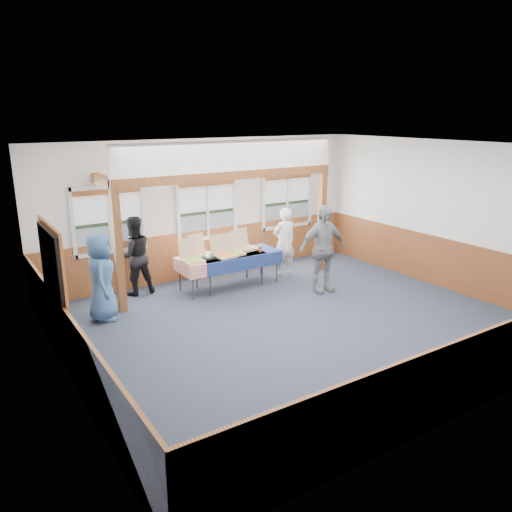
{
  "coord_description": "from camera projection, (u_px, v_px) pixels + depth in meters",
  "views": [
    {
      "loc": [
        -5.24,
        -6.78,
        3.74
      ],
      "look_at": [
        -0.23,
        1.0,
        1.08
      ],
      "focal_mm": 35.0,
      "sensor_mm": 36.0,
      "label": 1
    }
  ],
  "objects": [
    {
      "name": "drink_glass",
      "position": [
        260.0,
        249.0,
        11.1
      ],
      "size": [
        0.07,
        0.07,
        0.15
      ],
      "primitive_type": "cylinder",
      "color": "#914818",
      "rests_on": "table_right"
    },
    {
      "name": "table_left",
      "position": [
        237.0,
        255.0,
        11.07
      ],
      "size": [
        2.04,
        1.38,
        0.76
      ],
      "rotation": [
        0.0,
        0.0,
        -0.3
      ],
      "color": "#303030",
      "rests_on": "floor"
    },
    {
      "name": "window_right",
      "position": [
        287.0,
        197.0,
        12.77
      ],
      "size": [
        1.56,
        0.1,
        1.46
      ],
      "color": "silver",
      "rests_on": "wall_back"
    },
    {
      "name": "wainscot_right",
      "position": [
        438.0,
        261.0,
        11.16
      ],
      "size": [
        0.05,
        6.98,
        1.1
      ],
      "primitive_type": "cube",
      "color": "brown",
      "rests_on": "floor"
    },
    {
      "name": "wainscot_back",
      "position": [
        208.0,
        252.0,
        11.9
      ],
      "size": [
        7.98,
        0.05,
        1.1
      ],
      "primitive_type": "cube",
      "color": "brown",
      "rests_on": "floor"
    },
    {
      "name": "post_left",
      "position": [
        119.0,
        252.0,
        9.47
      ],
      "size": [
        0.15,
        0.15,
        2.4
      ],
      "primitive_type": "cube",
      "color": "#5B2A14",
      "rests_on": "floor"
    },
    {
      "name": "person_grey",
      "position": [
        323.0,
        249.0,
        10.65
      ],
      "size": [
        1.17,
        0.62,
        1.89
      ],
      "primitive_type": "imported",
      "rotation": [
        0.0,
        0.0,
        -0.15
      ],
      "color": "gray",
      "rests_on": "floor"
    },
    {
      "name": "window_mid",
      "position": [
        207.0,
        205.0,
        11.57
      ],
      "size": [
        1.56,
        0.1,
        1.46
      ],
      "color": "silver",
      "rests_on": "wall_back"
    },
    {
      "name": "wall_left",
      "position": [
        61.0,
        278.0,
        6.72
      ],
      "size": [
        0.0,
        8.0,
        8.0
      ],
      "primitive_type": "plane",
      "rotation": [
        1.57,
        0.0,
        1.57
      ],
      "color": "silver",
      "rests_on": "floor"
    },
    {
      "name": "pizza_box_f",
      "position": [
        243.0,
        247.0,
        11.32
      ],
      "size": [
        0.39,
        0.47,
        0.42
      ],
      "rotation": [
        0.0,
        0.0,
        0.01
      ],
      "color": "tan",
      "rests_on": "table_right"
    },
    {
      "name": "pizza_box_d",
      "position": [
        202.0,
        253.0,
        10.83
      ],
      "size": [
        0.5,
        0.56,
        0.44
      ],
      "rotation": [
        0.0,
        0.0,
        0.21
      ],
      "color": "tan",
      "rests_on": "table_right"
    },
    {
      "name": "table_right",
      "position": [
        221.0,
        258.0,
        10.9
      ],
      "size": [
        2.05,
        1.41,
        0.76
      ],
      "rotation": [
        0.0,
        0.0,
        -0.31
      ],
      "color": "#303030",
      "rests_on": "floor"
    },
    {
      "name": "pizza_box_a",
      "position": [
        224.0,
        254.0,
        10.74
      ],
      "size": [
        0.45,
        0.53,
        0.45
      ],
      "rotation": [
        0.0,
        0.0,
        0.09
      ],
      "color": "tan",
      "rests_on": "table_left"
    },
    {
      "name": "woman_black",
      "position": [
        134.0,
        256.0,
        10.5
      ],
      "size": [
        0.83,
        0.65,
        1.69
      ],
      "primitive_type": "imported",
      "rotation": [
        0.0,
        0.0,
        3.15
      ],
      "color": "black",
      "rests_on": "floor"
    },
    {
      "name": "veggie_tray",
      "position": [
        207.0,
        256.0,
        10.66
      ],
      "size": [
        0.42,
        0.42,
        0.09
      ],
      "color": "black",
      "rests_on": "table_left"
    },
    {
      "name": "man_blue",
      "position": [
        101.0,
        277.0,
        9.18
      ],
      "size": [
        0.75,
        0.94,
        1.66
      ],
      "primitive_type": "imported",
      "rotation": [
        0.0,
        0.0,
        1.26
      ],
      "color": "#385C8E",
      "rests_on": "floor"
    },
    {
      "name": "wall_right",
      "position": [
        443.0,
        215.0,
        10.88
      ],
      "size": [
        0.0,
        8.0,
        8.0
      ],
      "primitive_type": "plane",
      "rotation": [
        1.57,
        0.0,
        -1.57
      ],
      "color": "silver",
      "rests_on": "floor"
    },
    {
      "name": "wall_back",
      "position": [
        206.0,
        208.0,
        11.63
      ],
      "size": [
        8.0,
        0.0,
        8.0
      ],
      "primitive_type": "plane",
      "rotation": [
        1.57,
        0.0,
        0.0
      ],
      "color": "silver",
      "rests_on": "floor"
    },
    {
      "name": "post_right",
      "position": [
        322.0,
        222.0,
        12.07
      ],
      "size": [
        0.15,
        0.15,
        2.4
      ],
      "primitive_type": "cube",
      "color": "#5B2A14",
      "rests_on": "floor"
    },
    {
      "name": "woman_white",
      "position": [
        284.0,
        242.0,
        11.74
      ],
      "size": [
        0.62,
        0.43,
        1.63
      ],
      "primitive_type": "imported",
      "rotation": [
        0.0,
        0.0,
        3.08
      ],
      "color": "white",
      "rests_on": "floor"
    },
    {
      "name": "ceiling",
      "position": [
        300.0,
        147.0,
        8.36
      ],
      "size": [
        8.0,
        8.0,
        0.0
      ],
      "primitive_type": "plane",
      "rotation": [
        3.14,
        0.0,
        0.0
      ],
      "color": "white",
      "rests_on": "wall_back"
    },
    {
      "name": "pizza_box_b",
      "position": [
        246.0,
        246.0,
        11.35
      ],
      "size": [
        0.47,
        0.55,
        0.44
      ],
      "rotation": [
        0.0,
        0.0,
        0.15
      ],
      "color": "tan",
      "rests_on": "table_left"
    },
    {
      "name": "wainscot_front",
      "position": [
        463.0,
        376.0,
        6.28
      ],
      "size": [
        7.98,
        0.05,
        1.1
      ],
      "primitive_type": "cube",
      "color": "brown",
      "rests_on": "floor"
    },
    {
      "name": "floor",
      "position": [
        296.0,
        323.0,
        9.24
      ],
      "size": [
        8.0,
        8.0,
        0.0
      ],
      "primitive_type": "plane",
      "color": "#293042",
      "rests_on": "ground"
    },
    {
      "name": "pizza_box_e",
      "position": [
        233.0,
        251.0,
        10.93
      ],
      "size": [
        0.45,
        0.52,
        0.43
      ],
      "rotation": [
        0.0,
        0.0,
        0.12
      ],
      "color": "tan",
      "rests_on": "table_right"
    },
    {
      "name": "wall_front",
      "position": [
        475.0,
        299.0,
        5.97
      ],
      "size": [
        8.0,
        0.0,
        8.0
      ],
      "primitive_type": "plane",
      "rotation": [
        -1.57,
        0.0,
        0.0
      ],
      "color": "silver",
      "rests_on": "floor"
    },
    {
      "name": "cased_opening",
      "position": [
        55.0,
        296.0,
        7.62
      ],
      "size": [
        0.06,
        1.3,
        2.1
      ],
      "primitive_type": "cube",
      "color": "#303030",
      "rests_on": "wall_left"
    },
    {
      "name": "wainscot_left",
      "position": [
        71.0,
        348.0,
        7.02
      ],
      "size": [
        0.05,
        6.98,
        1.1
      ],
      "primitive_type": "cube",
      "color": "brown",
      "rests_on": "floor"
    },
    {
      "name": "window_left",
      "position": [
        109.0,
        216.0,
        10.37
      ],
      "size": [
        1.56,
        0.1,
        1.46
      ],
      "color": "silver",
      "rests_on": "wall_back"
    },
    {
      "name": "cross_beam",
      "position": [
        232.0,
        175.0,
        10.41
      ],
      "size": [
        5.15,
        0.18,
        0.18
      ],
      "primitive_type": "cube",
      "color": "#5B2A14",
      "rests_on": "post_left"
    },
    {
      "name": "pizza_box_c",
      "position": [
        192.0,
        258.0,
        10.39
      ],
      "size": [
        0.42,
        0.51,
        0.45
      ],
      "rotation": [
        0.0,
        0.0,
        -0.02
      ],
      "color": "tan",
      "rests_on": "table_right"
    }
  ]
}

